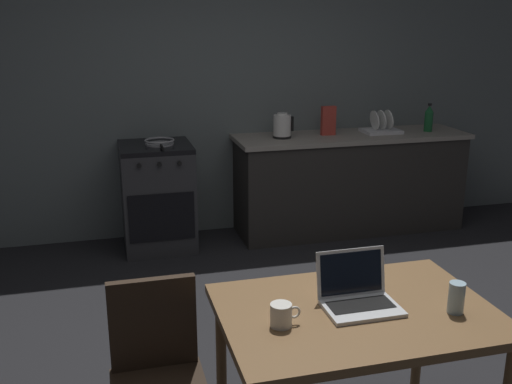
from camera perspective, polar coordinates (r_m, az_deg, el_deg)
ground_plane at (r=3.68m, az=4.27°, el=-15.75°), size 12.00×12.00×0.00m
back_wall at (r=5.55m, az=-0.63°, el=9.60°), size 6.40×0.10×2.59m
kitchen_counter at (r=5.67m, az=8.88°, el=0.94°), size 2.16×0.64×0.92m
stove_oven at (r=5.23m, az=-9.37°, el=-0.42°), size 0.60×0.62×0.92m
dining_table at (r=2.68m, az=9.52°, el=-12.44°), size 1.18×0.82×0.75m
chair at (r=2.70m, az=-9.43°, el=-16.34°), size 0.40×0.40×0.88m
laptop at (r=2.65m, az=9.74°, el=-9.79°), size 0.32×0.26×0.22m
electric_kettle at (r=5.32m, az=2.52°, el=6.30°), size 0.19×0.16×0.22m
bottle at (r=5.84m, az=16.17°, el=6.78°), size 0.08×0.08×0.26m
frying_pan at (r=5.09m, az=-9.19°, el=4.74°), size 0.25×0.42×0.05m
coffee_mug at (r=2.46m, az=2.45°, el=-11.65°), size 0.13×0.09×0.10m
drinking_glass at (r=2.69m, az=18.59°, el=-9.54°), size 0.07×0.07×0.14m
cereal_box at (r=5.48m, az=6.92°, el=6.78°), size 0.13×0.05×0.26m
dish_rack at (r=5.68m, az=11.86°, el=6.04°), size 0.34×0.26×0.21m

